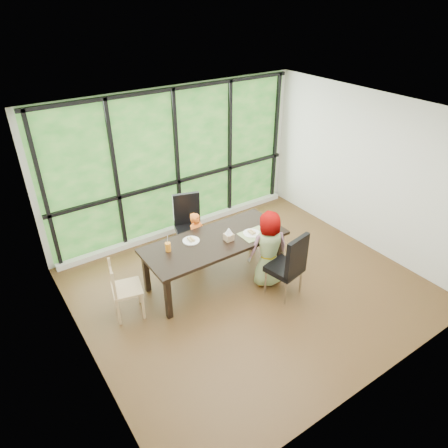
{
  "coord_description": "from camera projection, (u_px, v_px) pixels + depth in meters",
  "views": [
    {
      "loc": [
        -3.16,
        -3.94,
        4.14
      ],
      "look_at": [
        -0.22,
        0.37,
        1.05
      ],
      "focal_mm": 32.71,
      "sensor_mm": 36.0,
      "label": 1
    }
  ],
  "objects": [
    {
      "name": "ground",
      "position": [
        249.0,
        287.0,
        6.44
      ],
      "size": [
        5.0,
        5.0,
        0.0
      ],
      "primitive_type": "plane",
      "color": "black",
      "rests_on": "ground"
    },
    {
      "name": "back_wall",
      "position": [
        176.0,
        162.0,
        7.35
      ],
      "size": [
        5.0,
        0.0,
        5.0
      ],
      "primitive_type": "plane",
      "rotation": [
        1.57,
        0.0,
        0.0
      ],
      "color": "silver",
      "rests_on": "ground"
    },
    {
      "name": "foliage_backdrop",
      "position": [
        176.0,
        163.0,
        7.34
      ],
      "size": [
        4.8,
        0.02,
        2.65
      ],
      "primitive_type": "cube",
      "color": "#174A17",
      "rests_on": "back_wall"
    },
    {
      "name": "window_mullions",
      "position": [
        177.0,
        163.0,
        7.31
      ],
      "size": [
        4.8,
        0.06,
        2.65
      ],
      "primitive_type": null,
      "color": "black",
      "rests_on": "back_wall"
    },
    {
      "name": "window_sill",
      "position": [
        182.0,
        226.0,
        7.94
      ],
      "size": [
        4.8,
        0.12,
        0.1
      ],
      "primitive_type": "cube",
      "color": "silver",
      "rests_on": "ground"
    },
    {
      "name": "dining_table",
      "position": [
        215.0,
        260.0,
        6.43
      ],
      "size": [
        2.29,
        1.03,
        0.75
      ],
      "primitive_type": "cube",
      "rotation": [
        0.0,
        0.0,
        0.05
      ],
      "color": "black",
      "rests_on": "ground"
    },
    {
      "name": "chair_window_leather",
      "position": [
        190.0,
        227.0,
        6.99
      ],
      "size": [
        0.58,
        0.58,
        1.08
      ],
      "primitive_type": "cube",
      "rotation": [
        0.0,
        0.0,
        -0.3
      ],
      "color": "black",
      "rests_on": "ground"
    },
    {
      "name": "chair_interior_leather",
      "position": [
        285.0,
        264.0,
        6.05
      ],
      "size": [
        0.54,
        0.54,
        1.08
      ],
      "primitive_type": "cube",
      "rotation": [
        0.0,
        0.0,
        3.34
      ],
      "color": "black",
      "rests_on": "ground"
    },
    {
      "name": "chair_end_beech",
      "position": [
        127.0,
        289.0,
        5.71
      ],
      "size": [
        0.49,
        0.5,
        0.9
      ],
      "primitive_type": "cube",
      "rotation": [
        0.0,
        0.0,
        1.33
      ],
      "color": "tan",
      "rests_on": "ground"
    },
    {
      "name": "child_toddler",
      "position": [
        197.0,
        239.0,
        6.77
      ],
      "size": [
        0.4,
        0.32,
        0.95
      ],
      "primitive_type": "imported",
      "rotation": [
        0.0,
        0.0,
        0.3
      ],
      "color": "orange",
      "rests_on": "ground"
    },
    {
      "name": "child_older",
      "position": [
        270.0,
        248.0,
        6.25
      ],
      "size": [
        0.71,
        0.57,
        1.26
      ],
      "primitive_type": "imported",
      "rotation": [
        0.0,
        0.0,
        2.84
      ],
      "color": "slate",
      "rests_on": "ground"
    },
    {
      "name": "placemat",
      "position": [
        254.0,
        234.0,
        6.38
      ],
      "size": [
        0.45,
        0.33,
        0.01
      ],
      "primitive_type": "cube",
      "color": "tan",
      "rests_on": "dining_table"
    },
    {
      "name": "plate_far",
      "position": [
        191.0,
        241.0,
        6.2
      ],
      "size": [
        0.26,
        0.26,
        0.02
      ],
      "primitive_type": "cylinder",
      "color": "white",
      "rests_on": "dining_table"
    },
    {
      "name": "plate_near",
      "position": [
        252.0,
        233.0,
        6.39
      ],
      "size": [
        0.27,
        0.27,
        0.02
      ],
      "primitive_type": "cylinder",
      "color": "white",
      "rests_on": "dining_table"
    },
    {
      "name": "orange_cup",
      "position": [
        168.0,
        247.0,
        5.95
      ],
      "size": [
        0.09,
        0.09,
        0.14
      ],
      "primitive_type": "cylinder",
      "color": "orange",
      "rests_on": "dining_table"
    },
    {
      "name": "green_cup",
      "position": [
        271.0,
        227.0,
        6.45
      ],
      "size": [
        0.08,
        0.08,
        0.13
      ],
      "primitive_type": "cylinder",
      "color": "#4FBB23",
      "rests_on": "dining_table"
    },
    {
      "name": "white_mug",
      "position": [
        266.0,
        217.0,
        6.76
      ],
      "size": [
        0.09,
        0.09,
        0.09
      ],
      "primitive_type": "cylinder",
      "color": "white",
      "rests_on": "dining_table"
    },
    {
      "name": "tissue_box",
      "position": [
        229.0,
        237.0,
        6.21
      ],
      "size": [
        0.13,
        0.13,
        0.11
      ],
      "primitive_type": "cube",
      "color": "tan",
      "rests_on": "dining_table"
    },
    {
      "name": "crepe_rolls_far",
      "position": [
        191.0,
        239.0,
        6.19
      ],
      "size": [
        0.1,
        0.12,
        0.04
      ],
      "primitive_type": null,
      "color": "tan",
      "rests_on": "plate_far"
    },
    {
      "name": "crepe_rolls_near",
      "position": [
        252.0,
        232.0,
        6.37
      ],
      "size": [
        0.1,
        0.12,
        0.04
      ],
      "primitive_type": null,
      "color": "tan",
      "rests_on": "plate_near"
    },
    {
      "name": "straw_white",
      "position": [
        167.0,
        241.0,
        5.9
      ],
      "size": [
        0.01,
        0.04,
        0.2
      ],
      "primitive_type": "cylinder",
      "rotation": [
        0.14,
        0.0,
        0.0
      ],
      "color": "white",
      "rests_on": "orange_cup"
    },
    {
      "name": "straw_pink",
      "position": [
        271.0,
        221.0,
        6.39
      ],
      "size": [
        0.01,
        0.04,
        0.2
      ],
      "primitive_type": "cylinder",
      "rotation": [
        0.14,
        0.0,
        0.0
      ],
      "color": "pink",
      "rests_on": "green_cup"
    },
    {
      "name": "tissue",
      "position": [
        229.0,
        231.0,
        6.15
      ],
      "size": [
        0.12,
        0.12,
        0.11
      ],
      "primitive_type": "cone",
      "color": "white",
      "rests_on": "tissue_box"
    }
  ]
}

